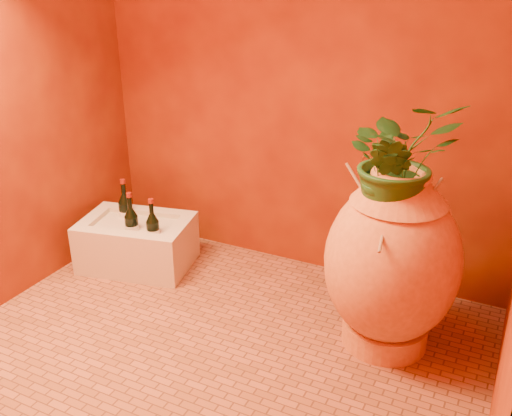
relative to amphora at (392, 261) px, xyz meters
The scene contains 10 objects.
floor 0.95m from the amphora, 149.36° to the right, with size 2.50×2.50×0.00m, color brown.
wall_back 1.22m from the amphora, 141.47° to the left, with size 2.50×0.02×2.50m, color #591305.
amphora is the anchor object (origin of this frame).
stone_basin 1.60m from the amphora, behind, with size 0.73×0.58×0.30m.
wine_bottle_a 1.56m from the amphora, behind, with size 0.08×0.08×0.34m.
wine_bottle_b 1.42m from the amphora, behind, with size 0.08×0.08×0.32m.
wine_bottle_c 1.72m from the amphora, behind, with size 0.08×0.08×0.35m.
wall_tap 0.63m from the amphora, 120.31° to the left, with size 0.07×0.14×0.15m.
plant_main 0.51m from the amphora, 156.70° to the right, with size 0.48×0.42×0.54m, color #1B4B1B.
plant_side 0.45m from the amphora, 116.94° to the right, with size 0.22×0.17×0.39m, color #1B4B1B.
Camera 1 is at (1.18, -1.95, 1.75)m, focal length 40.00 mm.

